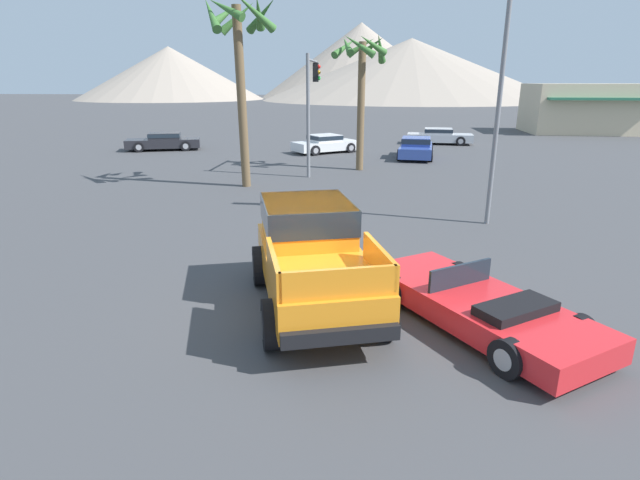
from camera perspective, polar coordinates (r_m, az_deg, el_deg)
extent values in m
plane|color=#424244|center=(10.35, -1.14, -6.62)|extent=(320.00, 320.00, 0.00)
cube|color=orange|center=(9.60, -0.63, -3.33)|extent=(3.07, 4.85, 0.65)
cube|color=orange|center=(10.22, -1.50, 2.28)|extent=(2.21, 2.39, 0.80)
cube|color=#1E2833|center=(10.18, -1.51, 3.06)|extent=(2.26, 2.44, 0.51)
cube|color=orange|center=(8.12, -5.35, -3.13)|extent=(0.59, 1.75, 0.48)
cube|color=orange|center=(8.45, 6.82, -2.35)|extent=(0.59, 1.75, 0.48)
cube|color=orange|center=(7.45, 2.15, -5.02)|extent=(1.74, 0.58, 0.48)
cube|color=black|center=(11.81, -2.53, -0.31)|extent=(1.80, 0.67, 0.24)
cube|color=black|center=(7.63, 2.38, -10.89)|extent=(1.80, 0.67, 0.24)
cylinder|color=black|center=(10.93, -6.86, -2.93)|extent=(0.53, 0.91, 0.86)
cylinder|color=#232326|center=(10.93, -6.86, -2.93)|extent=(0.44, 0.54, 0.47)
cylinder|color=black|center=(11.20, 3.02, -2.32)|extent=(0.53, 0.91, 0.86)
cylinder|color=#232326|center=(11.20, 3.02, -2.32)|extent=(0.44, 0.54, 0.47)
cylinder|color=black|center=(8.38, -5.56, -9.58)|extent=(0.53, 0.91, 0.86)
cylinder|color=#232326|center=(8.38, -5.56, -9.58)|extent=(0.44, 0.54, 0.47)
cylinder|color=black|center=(8.72, 7.29, -8.50)|extent=(0.53, 0.91, 0.86)
cylinder|color=#232326|center=(8.72, 7.29, -8.50)|extent=(0.44, 0.54, 0.47)
cube|color=red|center=(9.52, 17.64, -7.22)|extent=(4.04, 4.75, 0.43)
cube|color=#1E2833|center=(9.67, 15.75, -3.88)|extent=(1.25, 0.89, 0.43)
cube|color=black|center=(8.93, 21.50, -7.27)|extent=(1.51, 1.32, 0.16)
cylinder|color=black|center=(9.98, 8.38, -5.83)|extent=(0.53, 0.63, 0.61)
cylinder|color=#9E9EA3|center=(9.98, 8.38, -5.83)|extent=(0.38, 0.41, 0.34)
cylinder|color=black|center=(11.01, 15.38, -4.01)|extent=(0.53, 0.63, 0.61)
cylinder|color=#9E9EA3|center=(11.01, 15.38, -4.01)|extent=(0.38, 0.41, 0.34)
cylinder|color=black|center=(8.16, 20.65, -12.53)|extent=(0.53, 0.63, 0.61)
cylinder|color=#9E9EA3|center=(8.16, 20.65, -12.53)|extent=(0.38, 0.41, 0.34)
cylinder|color=black|center=(9.39, 27.48, -9.36)|extent=(0.53, 0.63, 0.61)
cylinder|color=#9E9EA3|center=(9.39, 27.48, -9.36)|extent=(0.38, 0.41, 0.34)
cube|color=#232328|center=(34.39, -17.46, 10.53)|extent=(4.91, 3.10, 0.54)
cube|color=#232328|center=(34.33, -17.34, 11.31)|extent=(2.32, 2.08, 0.39)
cube|color=#1E2833|center=(34.33, -17.34, 11.39)|extent=(2.36, 2.13, 0.23)
cylinder|color=black|center=(33.73, -20.00, 9.93)|extent=(0.67, 0.40, 0.63)
cylinder|color=#9E9EA3|center=(33.73, -20.00, 9.93)|extent=(0.40, 0.33, 0.35)
cylinder|color=black|center=(35.41, -19.64, 10.29)|extent=(0.67, 0.40, 0.63)
cylinder|color=#9E9EA3|center=(35.41, -19.64, 10.29)|extent=(0.40, 0.33, 0.35)
cylinder|color=black|center=(33.45, -15.11, 10.32)|extent=(0.67, 0.40, 0.63)
cylinder|color=#9E9EA3|center=(33.45, -15.11, 10.32)|extent=(0.40, 0.33, 0.35)
cylinder|color=black|center=(35.15, -14.98, 10.66)|extent=(0.67, 0.40, 0.63)
cylinder|color=#9E9EA3|center=(35.15, -14.98, 10.66)|extent=(0.40, 0.33, 0.35)
cube|color=#B7BABF|center=(37.04, 13.51, 11.30)|extent=(4.63, 2.12, 0.54)
cube|color=#B7BABF|center=(36.99, 13.38, 12.02)|extent=(2.01, 1.69, 0.38)
cube|color=#1E2833|center=(36.99, 13.38, 12.09)|extent=(2.05, 1.73, 0.23)
cylinder|color=black|center=(37.96, 15.59, 11.10)|extent=(0.65, 0.27, 0.63)
cylinder|color=#9E9EA3|center=(37.96, 15.59, 11.10)|extent=(0.37, 0.26, 0.35)
cylinder|color=black|center=(36.31, 15.77, 10.81)|extent=(0.65, 0.27, 0.63)
cylinder|color=#9E9EA3|center=(36.31, 15.77, 10.81)|extent=(0.37, 0.26, 0.35)
cylinder|color=black|center=(37.85, 11.30, 11.38)|extent=(0.65, 0.27, 0.63)
cylinder|color=#9E9EA3|center=(37.85, 11.30, 11.38)|extent=(0.37, 0.26, 0.35)
cylinder|color=black|center=(36.19, 11.29, 11.11)|extent=(0.65, 0.27, 0.63)
cylinder|color=#9E9EA3|center=(36.19, 11.29, 11.11)|extent=(0.37, 0.26, 0.35)
cube|color=white|center=(31.64, 0.70, 10.74)|extent=(4.33, 3.82, 0.53)
cube|color=white|center=(31.53, 0.54, 11.58)|extent=(2.29, 2.26, 0.41)
cube|color=#1E2833|center=(31.53, 0.54, 11.66)|extent=(2.34, 2.30, 0.25)
cylinder|color=black|center=(33.02, 1.86, 10.81)|extent=(0.62, 0.54, 0.61)
cylinder|color=#9E9EA3|center=(33.02, 1.86, 10.81)|extent=(0.41, 0.39, 0.34)
cylinder|color=black|center=(31.62, 3.50, 10.48)|extent=(0.62, 0.54, 0.61)
cylinder|color=#9E9EA3|center=(31.62, 3.50, 10.48)|extent=(0.41, 0.39, 0.34)
cylinder|color=black|center=(31.76, -2.09, 10.53)|extent=(0.62, 0.54, 0.61)
cylinder|color=#9E9EA3|center=(31.76, -2.09, 10.53)|extent=(0.41, 0.39, 0.34)
cylinder|color=black|center=(30.30, -0.57, 10.19)|extent=(0.62, 0.54, 0.61)
cylinder|color=#9E9EA3|center=(30.30, -0.57, 10.19)|extent=(0.41, 0.39, 0.34)
cube|color=#334C9E|center=(29.83, 10.89, 10.06)|extent=(2.23, 4.30, 0.56)
cube|color=#334C9E|center=(29.66, 10.94, 11.01)|extent=(1.76, 1.90, 0.46)
cube|color=#1E2833|center=(29.66, 10.95, 11.11)|extent=(1.80, 1.93, 0.28)
cylinder|color=black|center=(31.15, 9.34, 10.20)|extent=(0.29, 0.66, 0.64)
cylinder|color=#9E9EA3|center=(31.15, 9.34, 10.20)|extent=(0.27, 0.38, 0.35)
cylinder|color=black|center=(31.11, 12.56, 10.01)|extent=(0.29, 0.66, 0.64)
cylinder|color=#9E9EA3|center=(31.11, 12.56, 10.01)|extent=(0.27, 0.38, 0.35)
cylinder|color=black|center=(28.61, 9.04, 9.57)|extent=(0.29, 0.66, 0.64)
cylinder|color=#9E9EA3|center=(28.61, 9.04, 9.57)|extent=(0.27, 0.38, 0.35)
cylinder|color=black|center=(28.57, 12.54, 9.36)|extent=(0.29, 0.66, 0.64)
cylinder|color=#9E9EA3|center=(28.57, 12.54, 9.36)|extent=(0.27, 0.38, 0.35)
cylinder|color=slate|center=(23.08, -1.36, 13.85)|extent=(0.16, 0.16, 5.43)
cylinder|color=slate|center=(24.76, -0.87, 19.81)|extent=(0.11, 3.46, 0.11)
cube|color=black|center=(26.06, -0.50, 18.61)|extent=(0.26, 0.34, 0.90)
sphere|color=red|center=(26.05, -0.15, 19.20)|extent=(0.20, 0.20, 0.20)
sphere|color=orange|center=(26.04, -0.15, 18.61)|extent=(0.20, 0.20, 0.20)
sphere|color=green|center=(26.04, -0.15, 18.01)|extent=(0.20, 0.20, 0.20)
cylinder|color=slate|center=(15.96, 19.94, 15.97)|extent=(0.14, 0.14, 8.12)
cylinder|color=brown|center=(20.98, -8.94, 15.45)|extent=(0.36, 0.71, 7.03)
cone|color=#386B2D|center=(21.19, -7.01, 24.34)|extent=(0.53, 1.46, 1.24)
cone|color=#386B2D|center=(21.82, -6.68, 24.16)|extent=(1.67, 1.67, 1.30)
cone|color=#386B2D|center=(22.14, -9.39, 23.82)|extent=(1.59, 0.82, 1.41)
cone|color=#386B2D|center=(21.85, -10.63, 24.12)|extent=(1.12, 1.38, 1.09)
cone|color=#386B2D|center=(21.01, -12.35, 23.94)|extent=(1.29, 1.88, 1.54)
cone|color=#386B2D|center=(20.64, -10.75, 24.58)|extent=(1.65, 0.93, 1.03)
cone|color=#386B2D|center=(20.45, -7.52, 24.48)|extent=(1.53, 1.67, 1.41)
cylinder|color=brown|center=(25.24, 4.70, 14.82)|extent=(0.36, 0.57, 6.05)
cone|color=#386B2D|center=(25.00, 6.90, 20.96)|extent=(0.62, 1.56, 1.38)
cone|color=#386B2D|center=(25.74, 5.93, 21.15)|extent=(1.37, 1.15, 1.03)
cone|color=#386B2D|center=(25.87, 4.69, 21.15)|extent=(1.45, 0.53, 1.05)
cone|color=#386B2D|center=(25.68, 2.87, 21.17)|extent=(1.28, 1.85, 1.15)
cone|color=#386B2D|center=(24.97, 3.10, 21.32)|extent=(0.78, 1.51, 1.04)
cone|color=#386B2D|center=(24.37, 4.53, 21.29)|extent=(1.59, 0.58, 1.16)
cone|color=#386B2D|center=(24.54, 6.04, 21.34)|extent=(1.45, 1.25, 1.01)
cube|color=beige|center=(49.80, 28.28, 13.10)|extent=(9.89, 6.18, 4.07)
cube|color=#286B4C|center=(46.59, 30.00, 13.79)|extent=(8.90, 0.70, 0.20)
cone|color=gray|center=(133.39, -16.76, 17.80)|extent=(45.14, 45.14, 12.30)
cone|color=gray|center=(125.67, 10.29, 18.63)|extent=(69.61, 69.61, 13.79)
cone|color=gray|center=(142.68, 4.69, 19.75)|extent=(53.63, 53.63, 19.06)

